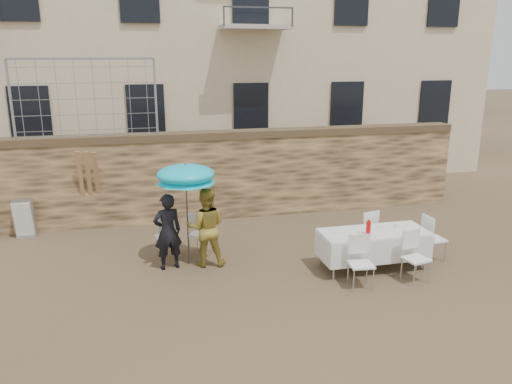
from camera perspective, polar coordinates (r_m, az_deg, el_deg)
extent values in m
plane|color=brown|center=(8.57, 0.81, -13.13)|extent=(80.00, 80.00, 0.00)
cube|color=olive|center=(12.79, -4.64, 1.86)|extent=(13.00, 0.50, 2.20)
imported|color=black|center=(9.89, -10.06, -4.49)|extent=(0.62, 0.48, 1.53)
imported|color=gold|center=(9.94, -5.74, -4.02)|extent=(0.85, 0.70, 1.59)
cylinder|color=#3F3F44|center=(9.98, -7.82, -3.68)|extent=(0.03, 0.03, 1.70)
cone|color=#09BAD5|center=(9.71, -8.03, 1.67)|extent=(1.17, 1.17, 0.22)
cube|color=silver|center=(10.02, 13.33, -4.50)|extent=(2.10, 0.85, 0.05)
cylinder|color=silver|center=(9.49, 8.92, -7.88)|extent=(0.04, 0.04, 0.74)
cylinder|color=silver|center=(10.32, 18.81, -6.58)|extent=(0.04, 0.04, 0.74)
cylinder|color=silver|center=(10.08, 7.45, -6.39)|extent=(0.04, 0.04, 0.74)
cylinder|color=silver|center=(10.87, 16.91, -5.30)|extent=(0.04, 0.04, 0.74)
cylinder|color=red|center=(9.76, 12.72, -4.05)|extent=(0.09, 0.09, 0.26)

